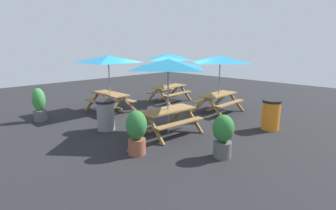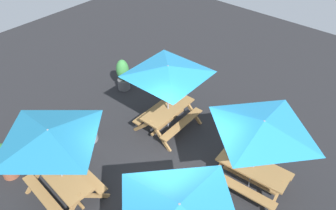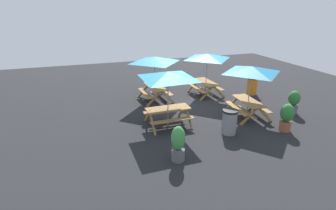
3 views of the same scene
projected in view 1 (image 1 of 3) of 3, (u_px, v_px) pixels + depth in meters
name	position (u px, v px, depth m)	size (l,w,h in m)	color
ground_plane	(169.00, 113.00, 10.68)	(24.00, 24.00, 0.00)	#232326
picnic_table_0	(220.00, 63.00, 10.37)	(2.08, 2.08, 2.34)	olive
picnic_table_1	(168.00, 69.00, 7.80)	(2.14, 2.14, 2.34)	olive
picnic_table_2	(108.00, 63.00, 10.51)	(2.83, 2.83, 2.34)	olive
picnic_table_3	(170.00, 60.00, 12.43)	(2.13, 2.13, 2.34)	olive
trash_bin_orange	(271.00, 115.00, 8.49)	(0.59, 0.59, 0.98)	orange
trash_bin_gray	(106.00, 115.00, 8.44)	(0.59, 0.59, 0.98)	gray
potted_plant_0	(39.00, 105.00, 9.40)	(0.45, 0.45, 1.21)	#59595B
potted_plant_1	(137.00, 131.00, 6.51)	(0.52, 0.52, 1.13)	#935138
potted_plant_2	(223.00, 135.00, 6.34)	(0.52, 0.52, 1.08)	#59595B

